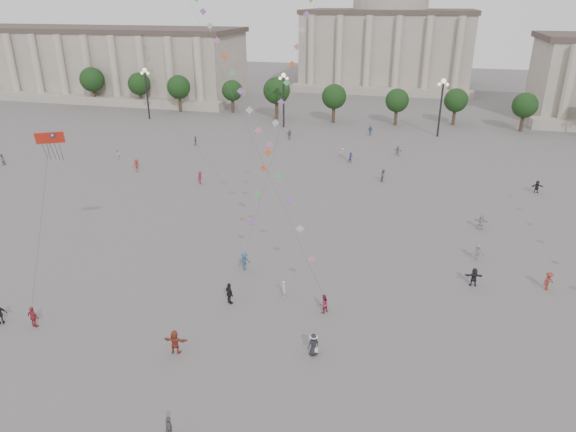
# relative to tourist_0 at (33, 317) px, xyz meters

# --- Properties ---
(ground) EXTENTS (360.00, 360.00, 0.00)m
(ground) POSITION_rel_tourist_0_xyz_m (16.02, 1.11, -0.91)
(ground) COLOR #5B5856
(ground) RESTS_ON ground
(hall_west) EXTENTS (84.00, 26.22, 17.20)m
(hall_west) POSITION_rel_tourist_0_xyz_m (-58.98, 95.01, 7.52)
(hall_west) COLOR gray
(hall_west) RESTS_ON ground
(hall_central) EXTENTS (48.30, 34.30, 35.50)m
(hall_central) POSITION_rel_tourist_0_xyz_m (16.02, 130.33, 13.32)
(hall_central) COLOR gray
(hall_central) RESTS_ON ground
(tree_row) EXTENTS (137.12, 5.12, 8.00)m
(tree_row) POSITION_rel_tourist_0_xyz_m (16.02, 79.11, 4.48)
(tree_row) COLOR #3A281D
(tree_row) RESTS_ON ground
(lamp_post_far_west) EXTENTS (2.00, 0.90, 10.65)m
(lamp_post_far_west) POSITION_rel_tourist_0_xyz_m (-28.98, 71.11, 6.44)
(lamp_post_far_west) COLOR #262628
(lamp_post_far_west) RESTS_ON ground
(lamp_post_mid_west) EXTENTS (2.00, 0.90, 10.65)m
(lamp_post_mid_west) POSITION_rel_tourist_0_xyz_m (1.02, 71.11, 6.44)
(lamp_post_mid_west) COLOR #262628
(lamp_post_mid_west) RESTS_ON ground
(lamp_post_mid_east) EXTENTS (2.00, 0.90, 10.65)m
(lamp_post_mid_east) POSITION_rel_tourist_0_xyz_m (31.02, 71.11, 6.44)
(lamp_post_mid_east) COLOR #262628
(lamp_post_mid_east) RESTS_ON ground
(person_crowd_0) EXTENTS (1.16, 0.86, 1.83)m
(person_crowd_0) POSITION_rel_tourist_0_xyz_m (18.62, 68.78, 0.00)
(person_crowd_0) COLOR #36547A
(person_crowd_0) RESTS_ON ground
(person_crowd_1) EXTENTS (1.01, 1.00, 1.65)m
(person_crowd_1) POSITION_rel_tourist_0_xyz_m (-18.99, 42.76, -0.09)
(person_crowd_1) COLOR silver
(person_crowd_1) RESTS_ON ground
(person_crowd_2) EXTENTS (1.38, 1.35, 1.90)m
(person_crowd_2) POSITION_rel_tourist_0_xyz_m (-12.65, 37.58, 0.04)
(person_crowd_2) COLOR maroon
(person_crowd_2) RESTS_ON ground
(person_crowd_3) EXTENTS (1.67, 0.76, 1.74)m
(person_crowd_3) POSITION_rel_tourist_0_xyz_m (33.86, 15.50, -0.04)
(person_crowd_3) COLOR #232227
(person_crowd_3) RESTS_ON ground
(person_crowd_4) EXTENTS (1.23, 1.58, 1.67)m
(person_crowd_4) POSITION_rel_tourist_0_xyz_m (16.00, 52.51, -0.07)
(person_crowd_4) COLOR white
(person_crowd_4) RESTS_ON ground
(person_crowd_6) EXTENTS (1.22, 0.76, 1.80)m
(person_crowd_6) POSITION_rel_tourist_0_xyz_m (34.56, 20.68, -0.01)
(person_crowd_6) COLOR slate
(person_crowd_6) RESTS_ON ground
(person_crowd_7) EXTENTS (1.70, 0.86, 1.75)m
(person_crowd_7) POSITION_rel_tourist_0_xyz_m (35.47, 28.68, -0.03)
(person_crowd_7) COLOR #AFAFAB
(person_crowd_7) RESTS_ON ground
(person_crowd_8) EXTENTS (1.27, 1.22, 1.74)m
(person_crowd_8) POSITION_rel_tourist_0_xyz_m (40.18, 16.39, -0.04)
(person_crowd_8) COLOR maroon
(person_crowd_8) RESTS_ON ground
(person_crowd_9) EXTENTS (1.62, 0.75, 1.69)m
(person_crowd_9) POSITION_rel_tourist_0_xyz_m (43.63, 42.96, -0.07)
(person_crowd_9) COLOR black
(person_crowd_9) RESTS_ON ground
(person_crowd_10) EXTENTS (0.42, 0.60, 1.57)m
(person_crowd_10) POSITION_rel_tourist_0_xyz_m (-0.45, 69.11, -0.13)
(person_crowd_10) COLOR silver
(person_crowd_10) RESTS_ON ground
(person_crowd_12) EXTENTS (1.50, 0.88, 1.54)m
(person_crowd_12) POSITION_rel_tourist_0_xyz_m (24.56, 56.37, -0.14)
(person_crowd_12) COLOR slate
(person_crowd_12) RESTS_ON ground
(person_crowd_13) EXTENTS (0.60, 0.66, 1.51)m
(person_crowd_13) POSITION_rel_tourist_0_xyz_m (17.82, 9.38, -0.15)
(person_crowd_13) COLOR silver
(person_crowd_13) RESTS_ON ground
(person_crowd_16) EXTENTS (1.12, 0.54, 1.84)m
(person_crowd_16) POSITION_rel_tourist_0_xyz_m (4.62, 61.81, 0.01)
(person_crowd_16) COLOR slate
(person_crowd_16) RESTS_ON ground
(person_crowd_17) EXTENTS (0.71, 1.20, 1.83)m
(person_crowd_17) POSITION_rel_tourist_0_xyz_m (-1.17, 34.81, 0.01)
(person_crowd_17) COLOR maroon
(person_crowd_17) RESTS_ON ground
(person_crowd_18) EXTENTS (0.59, 0.99, 1.58)m
(person_crowd_18) POSITION_rel_tourist_0_xyz_m (-10.45, 53.83, -0.12)
(person_crowd_18) COLOR #3A4883
(person_crowd_18) RESTS_ON ground
(person_crowd_19) EXTENTS (0.97, 1.08, 1.84)m
(person_crowd_19) POSITION_rel_tourist_0_xyz_m (23.45, 42.31, 0.01)
(person_crowd_19) COLOR #5E5E63
(person_crowd_19) RESTS_ON ground
(person_crowd_20) EXTENTS (0.69, 0.87, 1.75)m
(person_crowd_20) POSITION_rel_tourist_0_xyz_m (-34.57, 35.14, -0.03)
(person_crowd_20) COLOR slate
(person_crowd_20) RESTS_ON ground
(person_crowd_21) EXTENTS (1.01, 0.94, 1.66)m
(person_crowd_21) POSITION_rel_tourist_0_xyz_m (17.67, 50.28, -0.08)
(person_crowd_21) COLOR #38447E
(person_crowd_21) RESTS_ON ground
(tourist_0) EXTENTS (1.12, 0.59, 1.82)m
(tourist_0) POSITION_rel_tourist_0_xyz_m (0.00, 0.00, 0.00)
(tourist_0) COLOR #9C2A35
(tourist_0) RESTS_ON ground
(tourist_1) EXTENTS (1.18, 1.10, 1.95)m
(tourist_1) POSITION_rel_tourist_0_xyz_m (13.67, 7.10, 0.06)
(tourist_1) COLOR black
(tourist_1) RESTS_ON ground
(tourist_2) EXTENTS (1.79, 0.75, 1.88)m
(tourist_2) POSITION_rel_tourist_0_xyz_m (12.19, -0.09, 0.03)
(tourist_2) COLOR #943B28
(tourist_2) RESTS_ON ground
(tourist_3) EXTENTS (0.92, 1.08, 1.74)m
(tourist_3) POSITION_rel_tourist_0_xyz_m (15.53, -7.61, -0.04)
(tourist_3) COLOR #5B5C60
(tourist_3) RESTS_ON ground
(kite_flyer_0) EXTENTS (0.99, 1.02, 1.65)m
(kite_flyer_0) POSITION_rel_tourist_0_xyz_m (21.62, 7.82, -0.08)
(kite_flyer_0) COLOR maroon
(kite_flyer_0) RESTS_ON ground
(kite_flyer_1) EXTENTS (1.27, 1.30, 1.79)m
(kite_flyer_1) POSITION_rel_tourist_0_xyz_m (12.97, 12.97, -0.02)
(kite_flyer_1) COLOR #2E4D69
(kite_flyer_1) RESTS_ON ground
(hat_person) EXTENTS (1.02, 0.96, 1.75)m
(hat_person) POSITION_rel_tourist_0_xyz_m (21.98, 2.24, 0.00)
(hat_person) COLOR black
(hat_person) RESTS_ON ground
(dragon_kite) EXTENTS (2.15, 4.10, 13.68)m
(dragon_kite) POSITION_rel_tourist_0_xyz_m (-0.93, 6.55, 11.89)
(dragon_kite) COLOR red
(dragon_kite) RESTS_ON ground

